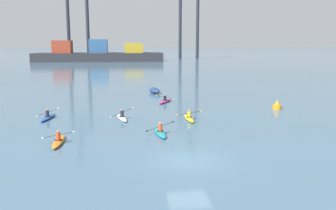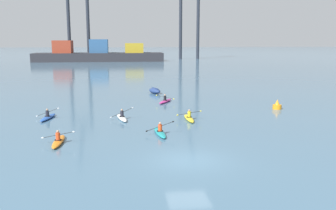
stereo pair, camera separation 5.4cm
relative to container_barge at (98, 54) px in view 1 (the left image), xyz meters
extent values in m
plane|color=#476B84|center=(11.36, -107.92, -2.46)|extent=(800.00, 800.00, 0.00)
cube|color=#28282D|center=(0.27, 0.00, -1.02)|extent=(43.67, 9.83, 2.89)
cube|color=#993823|center=(-11.74, 0.00, 2.53)|extent=(6.11, 6.88, 4.21)
cube|color=#2D5684|center=(0.27, 0.00, 2.72)|extent=(6.11, 6.88, 4.59)
cube|color=#B29323|center=(12.28, 0.00, 2.06)|extent=(6.11, 6.88, 3.28)
cylinder|color=#232833|center=(-10.67, 8.77, 10.80)|extent=(1.20, 1.20, 26.51)
cylinder|color=#232833|center=(-3.84, 8.77, 10.80)|extent=(1.20, 1.20, 26.51)
cylinder|color=#232833|center=(30.75, 12.89, 11.09)|extent=(1.20, 1.20, 27.09)
cylinder|color=#232833|center=(37.57, 12.89, 11.09)|extent=(1.20, 1.20, 27.09)
ellipsoid|color=navy|center=(11.97, -80.18, -2.11)|extent=(1.94, 2.82, 0.70)
cube|color=navy|center=(11.97, -80.18, -1.73)|extent=(0.73, 1.85, 0.06)
cylinder|color=orange|center=(23.38, -93.11, -2.23)|extent=(0.90, 0.90, 0.45)
cone|color=orange|center=(23.38, -93.11, -1.73)|extent=(0.50, 0.50, 0.55)
ellipsoid|color=teal|center=(10.34, -101.71, -2.33)|extent=(0.87, 3.44, 0.26)
torus|color=black|center=(10.35, -101.81, -2.19)|extent=(0.53, 0.53, 0.05)
cylinder|color=#DB471E|center=(10.35, -101.81, -1.95)|extent=(0.30, 0.30, 0.50)
sphere|color=tan|center=(10.35, -101.81, -1.60)|extent=(0.19, 0.19, 0.19)
cylinder|color=black|center=(10.35, -101.76, -1.85)|extent=(2.01, 0.20, 0.65)
ellipsoid|color=black|center=(9.35, -101.84, -2.16)|extent=(0.21, 0.06, 0.16)
ellipsoid|color=black|center=(11.35, -101.68, -1.54)|extent=(0.21, 0.06, 0.16)
ellipsoid|color=#C13384|center=(12.49, -87.53, -2.33)|extent=(2.14, 3.28, 0.26)
torus|color=black|center=(12.44, -87.62, -2.19)|extent=(0.66, 0.66, 0.05)
cylinder|color=black|center=(12.44, -87.62, -1.95)|extent=(0.30, 0.30, 0.50)
sphere|color=tan|center=(12.44, -87.62, -1.60)|extent=(0.19, 0.19, 0.19)
cylinder|color=black|center=(12.46, -87.58, -1.85)|extent=(1.85, 1.02, 0.34)
ellipsoid|color=yellow|center=(11.55, -87.08, -1.70)|extent=(0.19, 0.13, 0.13)
ellipsoid|color=yellow|center=(13.38, -88.07, -2.00)|extent=(0.19, 0.13, 0.13)
ellipsoid|color=#2856B2|center=(0.95, -95.00, -2.33)|extent=(1.15, 3.45, 0.26)
torus|color=black|center=(0.94, -95.10, -2.19)|extent=(0.56, 0.56, 0.05)
cylinder|color=#23232D|center=(0.94, -95.10, -1.95)|extent=(0.30, 0.30, 0.50)
sphere|color=tan|center=(0.94, -95.10, -1.60)|extent=(0.19, 0.19, 0.19)
cylinder|color=black|center=(0.95, -95.05, -1.85)|extent=(1.96, 0.36, 0.76)
ellipsoid|color=silver|center=(-0.03, -94.88, -2.21)|extent=(0.21, 0.07, 0.17)
ellipsoid|color=silver|center=(1.92, -95.21, -1.49)|extent=(0.21, 0.07, 0.17)
ellipsoid|color=orange|center=(3.21, -103.29, -2.33)|extent=(0.69, 3.41, 0.26)
torus|color=black|center=(3.21, -103.39, -2.19)|extent=(0.50, 0.50, 0.05)
cylinder|color=#DB471E|center=(3.21, -103.39, -1.95)|extent=(0.30, 0.30, 0.50)
sphere|color=tan|center=(3.21, -103.39, -1.60)|extent=(0.19, 0.19, 0.19)
cylinder|color=black|center=(3.21, -103.34, -1.85)|extent=(2.07, 0.09, 0.40)
ellipsoid|color=silver|center=(2.17, -103.31, -2.03)|extent=(0.20, 0.04, 0.14)
ellipsoid|color=silver|center=(4.24, -103.36, -1.66)|extent=(0.20, 0.04, 0.14)
ellipsoid|color=silver|center=(7.54, -95.99, -2.33)|extent=(1.19, 3.45, 0.26)
torus|color=black|center=(7.55, -96.09, -2.19)|extent=(0.57, 0.57, 0.05)
cylinder|color=#23232D|center=(7.55, -96.09, -1.95)|extent=(0.30, 0.30, 0.50)
sphere|color=tan|center=(7.55, -96.09, -1.60)|extent=(0.19, 0.19, 0.19)
cylinder|color=black|center=(7.55, -96.04, -1.85)|extent=(1.95, 0.38, 0.79)
ellipsoid|color=silver|center=(6.58, -96.21, -2.23)|extent=(0.21, 0.08, 0.17)
ellipsoid|color=silver|center=(8.51, -95.87, -1.47)|extent=(0.21, 0.08, 0.17)
ellipsoid|color=yellow|center=(13.45, -96.99, -2.33)|extent=(0.61, 3.40, 0.26)
torus|color=black|center=(13.45, -97.09, -2.19)|extent=(0.49, 0.49, 0.05)
cylinder|color=gold|center=(13.45, -97.09, -1.95)|extent=(0.30, 0.30, 0.50)
sphere|color=tan|center=(13.45, -97.09, -1.60)|extent=(0.19, 0.19, 0.19)
cylinder|color=black|center=(13.45, -97.04, -1.85)|extent=(2.08, 0.04, 0.34)
ellipsoid|color=yellow|center=(12.41, -97.04, -2.00)|extent=(0.19, 0.04, 0.14)
ellipsoid|color=yellow|center=(14.49, -97.05, -1.69)|extent=(0.19, 0.04, 0.14)
camera|label=1|loc=(7.48, -128.01, 4.43)|focal=38.84mm
camera|label=2|loc=(7.54, -128.01, 4.43)|focal=38.84mm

